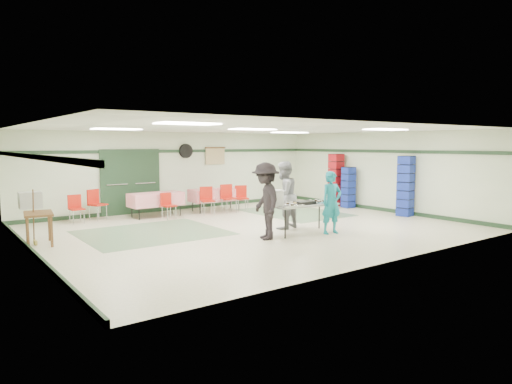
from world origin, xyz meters
TOP-DOWN VIEW (x-y plane):
  - floor at (0.00, 0.00)m, footprint 11.00×11.00m
  - ceiling at (0.00, 0.00)m, footprint 11.00×11.00m
  - wall_back at (0.00, 4.50)m, footprint 11.00×0.00m
  - wall_front at (0.00, -4.50)m, footprint 11.00×0.00m
  - wall_left at (-5.50, 0.00)m, footprint 0.00×9.00m
  - wall_right at (5.50, 0.00)m, footprint 0.00×9.00m
  - trim_back at (0.00, 4.47)m, footprint 11.00×0.06m
  - baseboard_back at (0.00, 4.47)m, footprint 11.00×0.06m
  - trim_left at (-5.47, 0.00)m, footprint 0.06×9.00m
  - baseboard_left at (-5.47, 0.00)m, footprint 0.06×9.00m
  - trim_right at (5.47, 0.00)m, footprint 0.06×9.00m
  - baseboard_right at (5.47, 0.00)m, footprint 0.06×9.00m
  - green_patch_a at (-2.50, 1.00)m, footprint 3.50×3.00m
  - green_patch_b at (2.80, 1.50)m, footprint 2.50×3.50m
  - double_door_left at (-2.20, 4.44)m, footprint 0.90×0.06m
  - double_door_right at (-1.25, 4.44)m, footprint 0.90×0.06m
  - door_frame at (-1.73, 4.42)m, footprint 2.00×0.03m
  - wall_fan at (0.30, 4.44)m, footprint 0.50×0.10m
  - scroll_banner at (1.50, 4.44)m, footprint 0.80×0.02m
  - serving_table at (0.63, -1.35)m, footprint 1.86×0.86m
  - sheet_tray_right at (1.18, -1.40)m, footprint 0.63×0.50m
  - sheet_tray_mid at (0.54, -1.25)m, footprint 0.61×0.48m
  - sheet_tray_left at (0.08, -1.45)m, footprint 0.61×0.48m
  - baking_pan at (0.63, -1.40)m, footprint 0.53×0.35m
  - foam_box_stack at (-0.17, -1.28)m, footprint 0.23×0.22m
  - volunteer_teal at (1.18, -1.80)m, footprint 0.64×0.47m
  - volunteer_grey at (0.63, -0.55)m, footprint 1.03×0.89m
  - volunteer_dark at (-0.60, -1.36)m, footprint 1.06×1.36m
  - dining_table_a at (0.88, 3.40)m, footprint 1.82×0.91m
  - dining_table_b at (-1.32, 3.40)m, footprint 1.69×0.79m
  - chair_a at (1.01, 2.84)m, footprint 0.47×0.47m
  - chair_b at (0.20, 2.83)m, footprint 0.52×0.52m
  - chair_c at (1.56, 2.83)m, footprint 0.53×0.53m
  - chair_d at (-1.20, 2.83)m, footprint 0.41×0.41m
  - chair_loose_a at (-3.05, 3.88)m, footprint 0.57×0.57m
  - chair_loose_b at (-3.69, 3.68)m, footprint 0.41×0.41m
  - crate_stack_blue_a at (5.15, 1.24)m, footprint 0.41×0.41m
  - crate_stack_red at (5.15, 1.86)m, footprint 0.43×0.43m
  - crate_stack_blue_b at (5.15, -1.17)m, footprint 0.49×0.49m
  - printer_table at (-5.15, 1.19)m, footprint 0.72×0.99m
  - office_printer at (-5.15, 2.09)m, footprint 0.51×0.45m
  - broom at (-5.23, 1.30)m, footprint 0.05×0.21m

SIDE VIEW (x-z plane):
  - floor at x=0.00m, z-range 0.00..0.00m
  - green_patch_a at x=-2.50m, z-range 0.00..0.01m
  - green_patch_b at x=2.80m, z-range 0.00..0.01m
  - baseboard_back at x=0.00m, z-range 0.00..0.12m
  - baseboard_left at x=-5.47m, z-range 0.00..0.12m
  - baseboard_right at x=5.47m, z-range 0.00..0.12m
  - chair_d at x=-1.20m, z-range 0.09..0.89m
  - chair_loose_b at x=-3.69m, z-range 0.09..0.92m
  - chair_c at x=1.56m, z-range 0.10..0.98m
  - chair_b at x=0.20m, z-range 0.10..1.01m
  - dining_table_b at x=-1.32m, z-range 0.19..0.95m
  - dining_table_a at x=0.88m, z-range 0.19..0.95m
  - chair_loose_a at x=-3.05m, z-range 0.11..1.04m
  - chair_a at x=1.01m, z-range 0.11..1.05m
  - printer_table at x=-5.15m, z-range 0.27..1.02m
  - broom at x=-5.23m, z-range 0.03..1.28m
  - serving_table at x=0.63m, z-range 0.34..1.10m
  - crate_stack_blue_a at x=5.15m, z-range 0.00..1.47m
  - sheet_tray_right at x=1.18m, z-range 0.76..0.78m
  - sheet_tray_mid at x=0.54m, z-range 0.76..0.78m
  - sheet_tray_left at x=0.08m, z-range 0.76..0.78m
  - baking_pan at x=0.63m, z-range 0.76..0.84m
  - volunteer_teal at x=1.18m, z-range 0.00..1.60m
  - volunteer_grey at x=0.63m, z-range 0.00..1.83m
  - volunteer_dark at x=-0.60m, z-range 0.00..1.86m
  - office_printer at x=-5.15m, z-range 0.75..1.14m
  - foam_box_stack at x=-0.17m, z-range 0.76..1.16m
  - crate_stack_blue_b at x=5.15m, z-range 0.00..1.93m
  - crate_stack_red at x=5.15m, z-range 0.00..1.93m
  - double_door_left at x=-2.20m, z-range 0.00..2.10m
  - double_door_right at x=-1.25m, z-range 0.00..2.10m
  - door_frame at x=-1.73m, z-range -0.02..2.12m
  - wall_back at x=0.00m, z-range -4.15..6.85m
  - wall_front at x=0.00m, z-range -4.15..6.85m
  - wall_left at x=-5.50m, z-range -3.15..5.85m
  - wall_right at x=5.50m, z-range -3.15..5.85m
  - scroll_banner at x=1.50m, z-range 1.55..2.15m
  - trim_back at x=0.00m, z-range 2.00..2.10m
  - trim_left at x=-5.47m, z-range 2.00..2.10m
  - trim_right at x=5.47m, z-range 2.00..2.10m
  - wall_fan at x=0.30m, z-range 1.80..2.30m
  - ceiling at x=0.00m, z-range 2.70..2.70m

